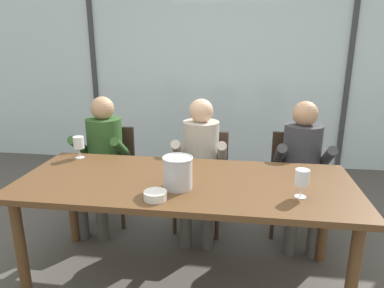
{
  "coord_description": "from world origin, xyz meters",
  "views": [
    {
      "loc": [
        0.35,
        -2.14,
        1.66
      ],
      "look_at": [
        0.0,
        0.35,
        0.91
      ],
      "focal_mm": 32.56,
      "sensor_mm": 36.0,
      "label": 1
    }
  ],
  "objects": [
    {
      "name": "chair_center",
      "position": [
        0.86,
        0.89,
        0.5
      ],
      "size": [
        0.45,
        0.45,
        0.86
      ],
      "rotation": [
        0.0,
        0.0,
        -0.03
      ],
      "color": "#332319",
      "rests_on": "ground"
    },
    {
      "name": "ground",
      "position": [
        0.0,
        1.0,
        0.0
      ],
      "size": [
        14.0,
        14.0,
        0.0
      ],
      "primitive_type": "plane",
      "color": "#4C4742"
    },
    {
      "name": "wine_glass_by_left_taster",
      "position": [
        0.73,
        -0.16,
        0.88
      ],
      "size": [
        0.08,
        0.08,
        0.17
      ],
      "color": "silver",
      "rests_on": "dining_table"
    },
    {
      "name": "tasting_bowl",
      "position": [
        -0.12,
        -0.32,
        0.79
      ],
      "size": [
        0.14,
        0.14,
        0.05
      ],
      "primitive_type": "cylinder",
      "color": "silver",
      "rests_on": "dining_table"
    },
    {
      "name": "hillside_vineyard",
      "position": [
        0.0,
        6.19,
        1.02
      ],
      "size": [
        13.44,
        2.4,
        2.03
      ],
      "primitive_type": "cube",
      "color": "#386633",
      "rests_on": "ground"
    },
    {
      "name": "window_glass_panel",
      "position": [
        0.0,
        2.54,
        1.3
      ],
      "size": [
        7.44,
        0.03,
        2.6
      ],
      "primitive_type": "cube",
      "color": "silver",
      "rests_on": "ground"
    },
    {
      "name": "ice_bucket_primary",
      "position": [
        -0.02,
        -0.13,
        0.87
      ],
      "size": [
        0.19,
        0.19,
        0.21
      ],
      "color": "#B7B7BC",
      "rests_on": "dining_table"
    },
    {
      "name": "window_mullion_right",
      "position": [
        1.67,
        2.52,
        1.3
      ],
      "size": [
        0.06,
        0.06,
        2.6
      ],
      "primitive_type": "cube",
      "color": "#38383D",
      "rests_on": "ground"
    },
    {
      "name": "window_mullion_left",
      "position": [
        -1.67,
        2.52,
        1.3
      ],
      "size": [
        0.06,
        0.06,
        2.6
      ],
      "primitive_type": "cube",
      "color": "#38383D",
      "rests_on": "ground"
    },
    {
      "name": "person_charcoal_jacket",
      "position": [
        0.88,
        0.73,
        0.67
      ],
      "size": [
        0.47,
        0.62,
        1.18
      ],
      "rotation": [
        0.0,
        0.0,
        -0.02
      ],
      "color": "#38383D",
      "rests_on": "ground"
    },
    {
      "name": "person_beige_jumper",
      "position": [
        0.02,
        0.73,
        0.67
      ],
      "size": [
        0.47,
        0.62,
        1.18
      ],
      "rotation": [
        0.0,
        0.0,
        0.04
      ],
      "color": "#B7AD9E",
      "rests_on": "ground"
    },
    {
      "name": "chair_near_curtain",
      "position": [
        -0.87,
        0.88,
        0.5
      ],
      "size": [
        0.45,
        0.45,
        0.86
      ],
      "rotation": [
        0.0,
        0.0,
        0.02
      ],
      "color": "#332319",
      "rests_on": "ground"
    },
    {
      "name": "wine_glass_near_bucket",
      "position": [
        -0.9,
        0.34,
        0.88
      ],
      "size": [
        0.08,
        0.08,
        0.17
      ],
      "color": "silver",
      "rests_on": "dining_table"
    },
    {
      "name": "dining_table",
      "position": [
        0.0,
        0.0,
        0.69
      ],
      "size": [
        2.24,
        0.9,
        0.76
      ],
      "color": "brown",
      "rests_on": "ground"
    },
    {
      "name": "person_olive_shirt",
      "position": [
        -0.88,
        0.73,
        0.67
      ],
      "size": [
        0.46,
        0.61,
        1.18
      ],
      "rotation": [
        0.0,
        0.0,
        0.01
      ],
      "color": "#2D5123",
      "rests_on": "ground"
    },
    {
      "name": "chair_left_of_center",
      "position": [
        0.03,
        0.84,
        0.5
      ],
      "size": [
        0.49,
        0.49,
        0.86
      ],
      "rotation": [
        0.0,
        0.0,
        -0.11
      ],
      "color": "#332319",
      "rests_on": "ground"
    }
  ]
}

